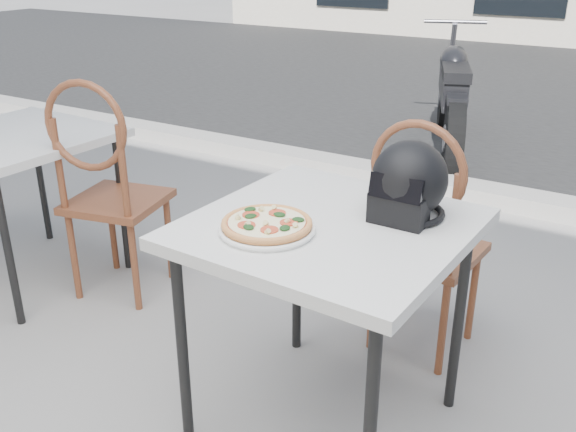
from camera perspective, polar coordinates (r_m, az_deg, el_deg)
The scene contains 9 objects.
curb at distance 4.77m, azimuth 17.57°, elevation 1.77°, with size 30.00×0.25×0.12m, color gray.
cafe_table_main at distance 2.19m, azimuth 3.63°, elevation -2.40°, with size 0.93×0.93×0.84m.
plate at distance 2.08m, azimuth -1.89°, elevation -1.20°, with size 0.40×0.40×0.02m.
pizza at distance 2.08m, azimuth -1.89°, elevation -0.64°, with size 0.34×0.34×0.04m.
helmet at distance 2.20m, azimuth 10.64°, elevation 2.81°, with size 0.26×0.27×0.27m.
cafe_chair_main at distance 2.74m, azimuth 11.88°, elevation -1.07°, with size 0.45×0.45×1.10m.
cafe_table_side at distance 3.60m, azimuth -23.06°, elevation 5.60°, with size 0.89×0.89×0.81m.
cafe_chair_side at distance 3.27m, azimuth -15.92°, elevation 3.12°, with size 0.53×0.53×1.16m.
motorcycle at distance 5.81m, azimuth 14.30°, elevation 10.10°, with size 0.89×2.06×1.07m.
Camera 1 is at (0.96, -1.37, 1.71)m, focal length 40.00 mm.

